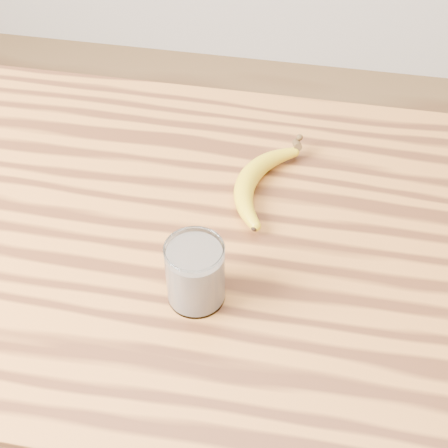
# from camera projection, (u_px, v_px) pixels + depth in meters

# --- Properties ---
(table) EXTENTS (1.20, 0.80, 0.90)m
(table) POSITION_uv_depth(u_px,v_px,m) (216.00, 280.00, 1.11)
(table) COLOR #AE6A2D
(table) RESTS_ON ground
(smoothie_glass) EXTENTS (0.08, 0.08, 0.11)m
(smoothie_glass) POSITION_uv_depth(u_px,v_px,m) (195.00, 274.00, 0.89)
(smoothie_glass) COLOR white
(smoothie_glass) RESTS_ON table
(banana) EXTENTS (0.17, 0.31, 0.04)m
(banana) POSITION_uv_depth(u_px,v_px,m) (248.00, 179.00, 1.08)
(banana) COLOR gold
(banana) RESTS_ON table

